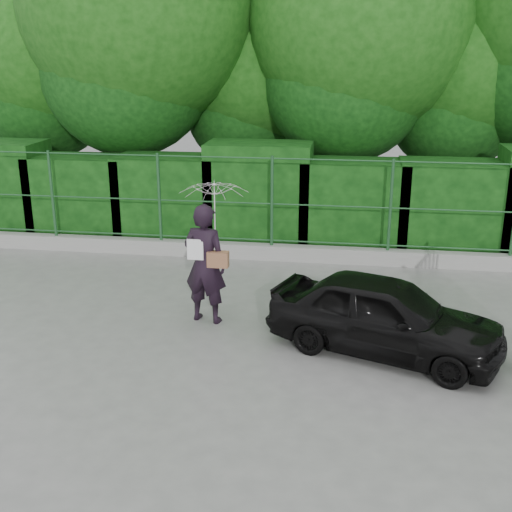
# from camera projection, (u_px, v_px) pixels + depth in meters

# --- Properties ---
(ground) EXTENTS (80.00, 80.00, 0.00)m
(ground) POSITION_uv_depth(u_px,v_px,m) (201.00, 359.00, 8.83)
(ground) COLOR gray
(kerb) EXTENTS (14.00, 0.25, 0.30)m
(kerb) POSITION_uv_depth(u_px,v_px,m) (252.00, 251.00, 13.02)
(kerb) COLOR #9E9E99
(kerb) RESTS_ON ground
(fence) EXTENTS (14.13, 0.06, 1.80)m
(fence) POSITION_uv_depth(u_px,v_px,m) (263.00, 201.00, 12.66)
(fence) COLOR #204E28
(fence) RESTS_ON kerb
(hedge) EXTENTS (14.20, 1.20, 2.22)m
(hedge) POSITION_uv_depth(u_px,v_px,m) (262.00, 199.00, 13.68)
(hedge) COLOR black
(hedge) RESTS_ON ground
(trees) EXTENTS (17.10, 6.15, 8.08)m
(trees) POSITION_uv_depth(u_px,v_px,m) (324.00, 23.00, 14.52)
(trees) COLOR black
(trees) RESTS_ON ground
(woman) EXTENTS (1.03, 1.03, 2.22)m
(woman) POSITION_uv_depth(u_px,v_px,m) (211.00, 231.00, 9.65)
(woman) COLOR black
(woman) RESTS_ON ground
(car) EXTENTS (3.49, 2.35, 1.10)m
(car) POSITION_uv_depth(u_px,v_px,m) (385.00, 315.00, 8.87)
(car) COLOR black
(car) RESTS_ON ground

